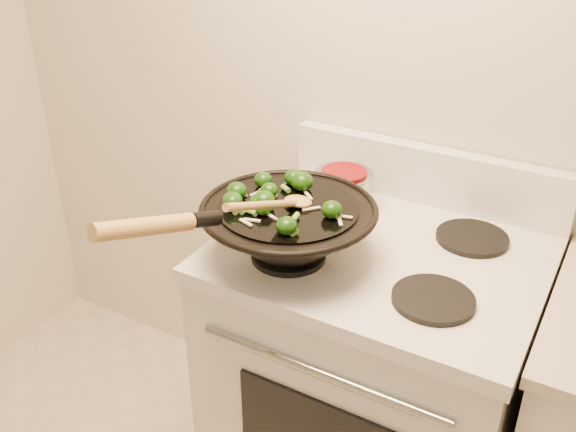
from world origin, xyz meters
The scene contains 5 objects.
stove centered at (-0.18, 1.17, 0.47)m, with size 0.78×0.67×1.08m.
wok centered at (-0.37, 1.01, 1.00)m, with size 0.42×0.67×0.26m.
stirfry centered at (-0.40, 1.01, 1.08)m, with size 0.31×0.27×0.05m.
wooden_spoon centered at (-0.35, 0.96, 1.10)m, with size 0.07×0.31×0.13m.
saucepan centered at (-0.36, 1.32, 0.98)m, with size 0.16×0.25×0.10m.
Camera 1 is at (0.29, -0.11, 1.75)m, focal length 40.00 mm.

